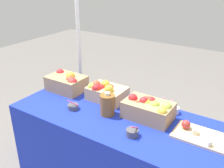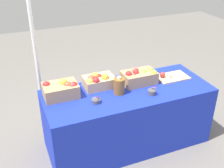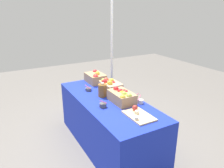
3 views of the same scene
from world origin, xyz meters
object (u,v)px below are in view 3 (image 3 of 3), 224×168
apple_crate_middle (110,85)px  apple_crate_right (122,96)px  cutting_board_front (138,114)px  sample_bowl_mid (140,101)px  apple_crate_left (95,78)px  sample_bowl_extra (103,105)px  sample_bowl_near (135,98)px  tent_pole (112,58)px  sample_bowl_far (88,89)px  cider_jug (102,90)px

apple_crate_middle → apple_crate_right: apple_crate_right is taller
cutting_board_front → sample_bowl_mid: bearing=139.9°
apple_crate_left → sample_bowl_extra: bearing=-19.5°
apple_crate_left → sample_bowl_near: bearing=9.9°
apple_crate_left → apple_crate_right: bearing=-2.5°
sample_bowl_near → sample_bowl_mid: size_ratio=0.93×
sample_bowl_mid → sample_bowl_extra: bearing=-106.0°
apple_crate_right → sample_bowl_extra: (0.01, -0.29, -0.06)m
apple_crate_middle → sample_bowl_near: bearing=13.3°
apple_crate_right → tent_pole: bearing=157.3°
sample_bowl_near → sample_bowl_mid: sample_bowl_mid is taller
apple_crate_middle → apple_crate_left: bearing=-174.1°
apple_crate_middle → sample_bowl_mid: apple_crate_middle is taller
apple_crate_left → apple_crate_right: 0.90m
apple_crate_left → sample_bowl_far: apple_crate_left is taller
apple_crate_middle → apple_crate_right: size_ratio=0.88×
tent_pole → cider_jug: bearing=-37.0°
apple_crate_right → cutting_board_front: apple_crate_right is taller
apple_crate_middle → cutting_board_front: size_ratio=0.89×
apple_crate_right → cutting_board_front: size_ratio=1.01×
apple_crate_right → cider_jug: cider_jug is taller
sample_bowl_mid → tent_pole: size_ratio=0.05×
apple_crate_middle → tent_pole: 0.75m
sample_bowl_far → sample_bowl_extra: size_ratio=0.89×
sample_bowl_near → sample_bowl_far: (-0.63, -0.42, -0.00)m
sample_bowl_near → sample_bowl_extra: size_ratio=0.90×
apple_crate_middle → sample_bowl_mid: bearing=10.1°
sample_bowl_mid → tent_pole: (-1.23, 0.26, 0.32)m
apple_crate_middle → cider_jug: (0.16, -0.21, 0.01)m
cider_jug → apple_crate_right: bearing=22.5°
sample_bowl_near → sample_bowl_mid: bearing=-3.4°
apple_crate_left → cutting_board_front: apple_crate_left is taller
sample_bowl_near → sample_bowl_extra: bearing=-91.5°
apple_crate_left → cider_jug: size_ratio=1.78×
apple_crate_right → sample_bowl_extra: 0.29m
apple_crate_left → cutting_board_front: bearing=-3.1°
sample_bowl_extra → sample_bowl_far: bearing=173.8°
apple_crate_left → apple_crate_middle: apple_crate_left is taller
apple_crate_left → sample_bowl_far: size_ratio=3.67×
apple_crate_right → sample_bowl_mid: apple_crate_right is taller
sample_bowl_mid → sample_bowl_extra: 0.50m
sample_bowl_near → tent_pole: bearing=167.3°
apple_crate_left → sample_bowl_near: size_ratio=3.66×
sample_bowl_far → tent_pole: 0.88m
sample_bowl_near → cider_jug: (-0.34, -0.33, 0.07)m
apple_crate_middle → tent_pole: bearing=148.7°
sample_bowl_far → cider_jug: cider_jug is taller
apple_crate_middle → apple_crate_right: 0.48m
apple_crate_left → apple_crate_middle: bearing=5.9°
apple_crate_right → sample_bowl_near: (0.03, 0.20, -0.06)m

